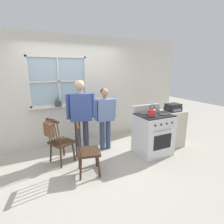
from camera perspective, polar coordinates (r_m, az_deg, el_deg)
name	(u,v)px	position (r m, az deg, el deg)	size (l,w,h in m)	color
ground_plane	(94,165)	(3.71, -5.82, -16.85)	(16.00, 16.00, 0.00)	#B2AD9E
wall_back	(75,92)	(4.58, -12.02, 6.51)	(6.40, 0.16, 2.70)	silver
chair_by_window	(61,142)	(3.76, -16.43, -9.51)	(0.55, 0.55, 0.96)	#3D2819
chair_near_wall	(87,152)	(3.28, -8.09, -12.68)	(0.48, 0.50, 0.96)	#3D2819
person_elderly_left	(81,112)	(3.76, -10.15, 0.15)	(0.61, 0.28, 1.67)	#2D3347
person_teen_center	(105,114)	(4.07, -2.31, -0.59)	(0.55, 0.22, 1.47)	#384766
stove	(153,134)	(4.08, 13.19, -6.86)	(0.75, 0.68, 1.08)	silver
kettle	(152,112)	(3.72, 12.91, 0.03)	(0.21, 0.17, 0.25)	red
potted_plant	(58,103)	(4.44, -17.18, 2.93)	(0.16, 0.16, 0.29)	#42474C
handbag	(49,129)	(3.52, -19.89, -5.31)	(0.24, 0.24, 0.31)	brown
side_counter	(171,128)	(4.63, 18.60, -5.05)	(0.55, 0.50, 0.90)	beige
stereo	(173,107)	(4.47, 19.31, 1.41)	(0.34, 0.29, 0.18)	#232326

